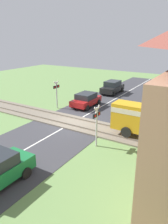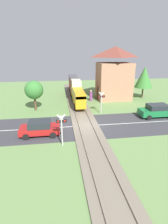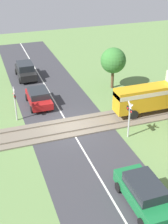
{
  "view_description": "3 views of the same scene",
  "coord_description": "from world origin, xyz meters",
  "px_view_note": "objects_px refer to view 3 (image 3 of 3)",
  "views": [
    {
      "loc": [
        14.21,
        9.88,
        6.98
      ],
      "look_at": [
        0.0,
        1.14,
        1.2
      ],
      "focal_mm": 35.0,
      "sensor_mm": 36.0,
      "label": 1
    },
    {
      "loc": [
        -2.61,
        -17.0,
        7.72
      ],
      "look_at": [
        0.0,
        1.14,
        1.2
      ],
      "focal_mm": 28.0,
      "sensor_mm": 36.0,
      "label": 2
    },
    {
      "loc": [
        19.74,
        -5.74,
        12.68
      ],
      "look_at": [
        0.0,
        1.14,
        1.2
      ],
      "focal_mm": 50.0,
      "sensor_mm": 36.0,
      "label": 3
    }
  ],
  "objects_px": {
    "crossing_signal_east_approach": "(130,115)",
    "crossing_signal_west_approach": "(15,100)",
    "car_near_crossing": "(39,97)",
    "car_behind_queue": "(25,70)",
    "car_far_side": "(144,193)"
  },
  "relations": [
    {
      "from": "crossing_signal_east_approach",
      "to": "crossing_signal_west_approach",
      "type": "bearing_deg",
      "value": -124.88
    },
    {
      "from": "car_near_crossing",
      "to": "crossing_signal_east_approach",
      "type": "height_order",
      "value": "crossing_signal_east_approach"
    },
    {
      "from": "car_near_crossing",
      "to": "car_behind_queue",
      "type": "height_order",
      "value": "car_behind_queue"
    },
    {
      "from": "crossing_signal_west_approach",
      "to": "crossing_signal_east_approach",
      "type": "relative_size",
      "value": 1.0
    },
    {
      "from": "car_near_crossing",
      "to": "car_far_side",
      "type": "distance_m",
      "value": 13.88
    },
    {
      "from": "car_near_crossing",
      "to": "car_behind_queue",
      "type": "distance_m",
      "value": 6.58
    },
    {
      "from": "crossing_signal_west_approach",
      "to": "crossing_signal_east_approach",
      "type": "height_order",
      "value": "same"
    },
    {
      "from": "crossing_signal_west_approach",
      "to": "car_behind_queue",
      "type": "bearing_deg",
      "value": 165.41
    },
    {
      "from": "crossing_signal_east_approach",
      "to": "car_far_side",
      "type": "bearing_deg",
      "value": -19.3
    },
    {
      "from": "car_far_side",
      "to": "crossing_signal_west_approach",
      "type": "height_order",
      "value": "crossing_signal_west_approach"
    },
    {
      "from": "car_near_crossing",
      "to": "crossing_signal_east_approach",
      "type": "bearing_deg",
      "value": 35.53
    },
    {
      "from": "car_far_side",
      "to": "car_behind_queue",
      "type": "distance_m",
      "value": 20.36
    },
    {
      "from": "car_far_side",
      "to": "crossing_signal_east_approach",
      "type": "distance_m",
      "value": 6.86
    },
    {
      "from": "car_behind_queue",
      "to": "car_far_side",
      "type": "bearing_deg",
      "value": 8.13
    },
    {
      "from": "car_near_crossing",
      "to": "car_far_side",
      "type": "relative_size",
      "value": 0.87
    }
  ]
}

